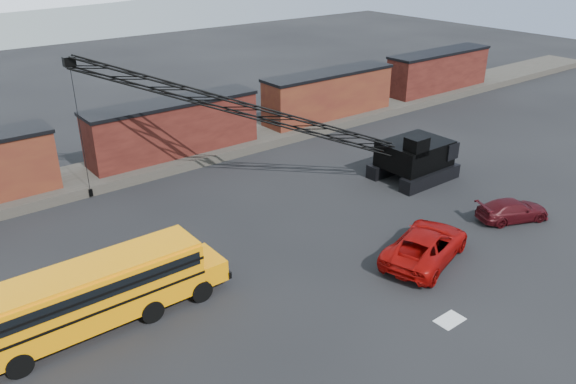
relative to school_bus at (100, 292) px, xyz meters
name	(u,v)px	position (x,y,z in m)	size (l,w,h in m)	color
ground	(380,285)	(12.29, -5.61, -1.79)	(160.00, 160.00, 0.00)	black
gravel_berm	(177,156)	(12.29, 16.39, -1.44)	(120.00, 5.00, 0.70)	#4E4840
boxcar_mid	(174,127)	(12.29, 16.39, 0.97)	(13.70, 3.10, 4.17)	#581F18
boxcar_east_near	(329,94)	(28.29, 16.39, 0.97)	(13.70, 3.10, 4.17)	#4E1A16
boxcar_east_far	(439,71)	(44.29, 16.39, 0.97)	(13.70, 3.10, 4.17)	#581F18
snow_patch	(450,320)	(12.79, -9.61, -1.78)	(1.40, 0.90, 0.02)	silver
school_bus	(100,292)	(0.00, 0.00, 0.00)	(11.65, 2.65, 3.19)	#FF9405
red_pickup	(426,245)	(16.10, -5.35, -0.89)	(3.01, 6.53, 1.82)	#9C0907
maroon_suv	(513,210)	(24.13, -5.63, -1.12)	(1.88, 4.63, 1.34)	#400B10
crawler_crane	(246,110)	(13.65, 8.26, 4.00)	(23.21, 13.82, 9.72)	black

